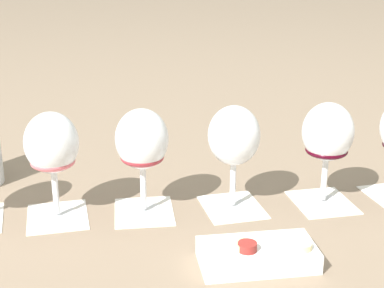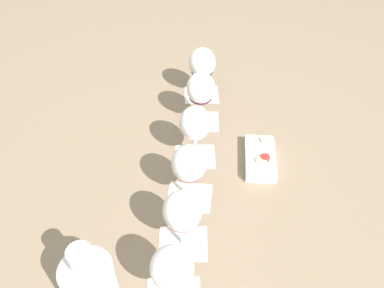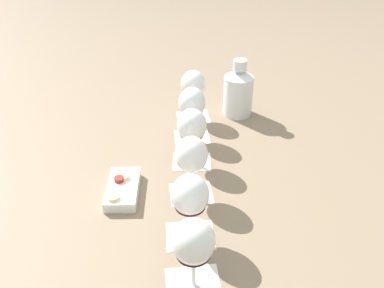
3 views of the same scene
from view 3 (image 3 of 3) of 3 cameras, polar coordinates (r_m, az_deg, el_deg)
The scene contains 15 objects.
ground_plane at distance 1.16m, azimuth 0.11°, elevation -4.78°, with size 8.00×8.00×0.00m, color #7F6B56.
tasting_card_0 at distance 1.45m, azimuth 0.16°, elevation 3.84°, with size 0.11×0.13×0.00m.
tasting_card_1 at distance 1.33m, azimuth -0.01°, elevation 1.02°, with size 0.12×0.13×0.00m.
tasting_card_2 at distance 1.22m, azimuth -0.02°, elevation -2.46°, with size 0.13×0.14×0.00m.
tasting_card_3 at distance 1.10m, azimuth -0.10°, elevation -6.92°, with size 0.12×0.13×0.00m.
tasting_card_4 at distance 0.99m, azimuth -0.24°, elevation -12.74°, with size 0.12×0.13×0.00m.
tasting_card_5 at distance 0.89m, azimuth 0.19°, elevation -19.09°, with size 0.11×0.13×0.00m.
wine_glass_0 at distance 1.40m, azimuth 0.16°, elevation 8.06°, with size 0.09×0.09×0.17m.
wine_glass_1 at distance 1.28m, azimuth -0.01°, elevation 5.53°, with size 0.09×0.09×0.17m.
wine_glass_2 at distance 1.15m, azimuth -0.02°, elevation 2.32°, with size 0.09×0.09×0.17m.
wine_glass_3 at distance 1.03m, azimuth -0.11°, elevation -1.88°, with size 0.09×0.09×0.17m.
wine_glass_4 at distance 0.91m, azimuth -0.26°, elevation -7.51°, with size 0.09×0.09×0.17m.
wine_glass_5 at distance 0.80m, azimuth 0.20°, elevation -13.90°, with size 0.09×0.09×0.17m.
ceramic_vase at distance 1.44m, azimuth 6.51°, elevation 7.36°, with size 0.10×0.10×0.20m.
snack_dish at distance 1.11m, azimuth -9.70°, elevation -6.21°, with size 0.18×0.12×0.04m.
Camera 3 is at (0.87, -0.28, 0.71)m, focal length 38.00 mm.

